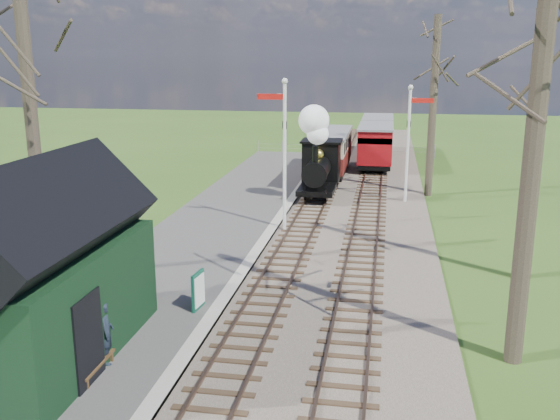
{
  "coord_description": "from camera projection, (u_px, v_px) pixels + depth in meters",
  "views": [
    {
      "loc": [
        3.34,
        -8.34,
        7.14
      ],
      "look_at": [
        -0.43,
        13.37,
        1.6
      ],
      "focal_mm": 40.0,
      "sensor_mm": 36.0,
      "label": 1
    }
  ],
  "objects": [
    {
      "name": "track_far",
      "position": [
        370.0,
        200.0,
        30.83
      ],
      "size": [
        1.6,
        60.0,
        0.15
      ],
      "color": "brown",
      "rests_on": "ground"
    },
    {
      "name": "bench",
      "position": [
        88.0,
        357.0,
        13.84
      ],
      "size": [
        0.43,
        1.46,
        0.83
      ],
      "color": "#4A321A",
      "rests_on": "platform"
    },
    {
      "name": "sign_board",
      "position": [
        198.0,
        290.0,
        17.36
      ],
      "size": [
        0.18,
        0.73,
        1.07
      ],
      "color": "#104A35",
      "rests_on": "platform"
    },
    {
      "name": "fence_line",
      "position": [
        344.0,
        149.0,
        44.48
      ],
      "size": [
        12.6,
        0.08,
        1.0
      ],
      "color": "slate",
      "rests_on": "ground"
    },
    {
      "name": "semaphore_far",
      "position": [
        410.0,
        135.0,
        29.75
      ],
      "size": [
        1.22,
        0.24,
        5.72
      ],
      "color": "silver",
      "rests_on": "ground"
    },
    {
      "name": "locomotive",
      "position": [
        319.0,
        157.0,
        30.96
      ],
      "size": [
        1.86,
        4.34,
        4.64
      ],
      "color": "black",
      "rests_on": "ground"
    },
    {
      "name": "ballast_bed",
      "position": [
        344.0,
        200.0,
        31.06
      ],
      "size": [
        8.0,
        60.0,
        0.1
      ],
      "primitive_type": "cube",
      "color": "brown",
      "rests_on": "ground"
    },
    {
      "name": "distant_hills",
      "position": [
        367.0,
        252.0,
        75.5
      ],
      "size": [
        114.4,
        48.0,
        22.02
      ],
      "color": "#385B23",
      "rests_on": "ground"
    },
    {
      "name": "coping_strip",
      "position": [
        263.0,
        243.0,
        23.82
      ],
      "size": [
        0.4,
        44.0,
        0.21
      ],
      "primitive_type": "cube",
      "color": "#B2AD9E",
      "rests_on": "ground"
    },
    {
      "name": "bare_trees",
      "position": [
        320.0,
        121.0,
        18.43
      ],
      "size": [
        15.51,
        22.39,
        12.0
      ],
      "color": "#382D23",
      "rests_on": "ground"
    },
    {
      "name": "person",
      "position": [
        106.0,
        333.0,
        14.25
      ],
      "size": [
        0.53,
        0.64,
        1.49
      ],
      "primitive_type": "imported",
      "rotation": [
        0.0,
        0.0,
        1.96
      ],
      "color": "#19212D",
      "rests_on": "platform"
    },
    {
      "name": "station_shed",
      "position": [
        44.0,
        273.0,
        14.25
      ],
      "size": [
        3.25,
        6.3,
        4.78
      ],
      "color": "black",
      "rests_on": "platform"
    },
    {
      "name": "semaphore_near",
      "position": [
        283.0,
        145.0,
        24.8
      ],
      "size": [
        1.22,
        0.24,
        6.22
      ],
      "color": "silver",
      "rests_on": "ground"
    },
    {
      "name": "platform",
      "position": [
        205.0,
        240.0,
        24.2
      ],
      "size": [
        5.0,
        44.0,
        0.2
      ],
      "primitive_type": "cube",
      "color": "#474442",
      "rests_on": "ground"
    },
    {
      "name": "coach",
      "position": [
        330.0,
        151.0,
        36.9
      ],
      "size": [
        2.17,
        7.43,
        2.28
      ],
      "color": "black",
      "rests_on": "ground"
    },
    {
      "name": "red_carriage_b",
      "position": [
        377.0,
        134.0,
        44.36
      ],
      "size": [
        2.15,
        5.31,
        2.26
      ],
      "color": "black",
      "rests_on": "ground"
    },
    {
      "name": "track_near",
      "position": [
        318.0,
        198.0,
        31.27
      ],
      "size": [
        1.6,
        60.0,
        0.15
      ],
      "color": "brown",
      "rests_on": "ground"
    },
    {
      "name": "red_carriage_a",
      "position": [
        376.0,
        145.0,
        39.11
      ],
      "size": [
        2.15,
        5.31,
        2.26
      ],
      "color": "black",
      "rests_on": "ground"
    }
  ]
}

